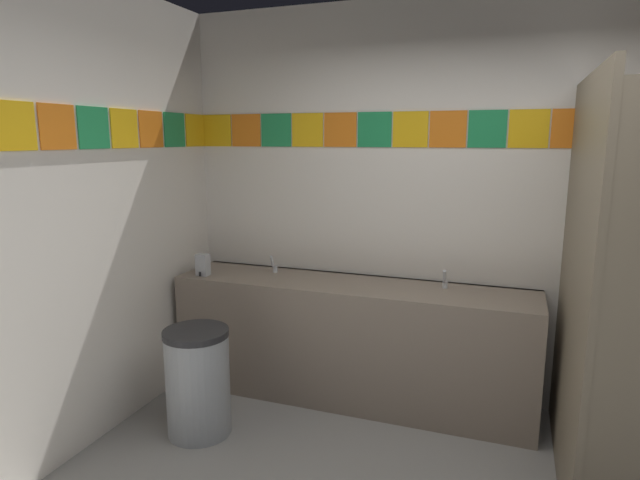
# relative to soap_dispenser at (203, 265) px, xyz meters

# --- Properties ---
(wall_back) EXTENTS (4.31, 0.09, 2.78)m
(wall_back) POSITION_rel_soap_dispenser_xyz_m (1.93, 0.47, 0.46)
(wall_back) COLOR silver
(wall_back) RESTS_ON ground_plane
(wall_side) EXTENTS (0.09, 3.45, 2.78)m
(wall_side) POSITION_rel_soap_dispenser_xyz_m (-0.26, -1.29, 0.46)
(wall_side) COLOR silver
(wall_side) RESTS_ON ground_plane
(vanity_counter) EXTENTS (2.53, 0.55, 0.85)m
(vanity_counter) POSITION_rel_soap_dispenser_xyz_m (1.09, 0.16, -0.50)
(vanity_counter) COLOR gray
(vanity_counter) RESTS_ON ground_plane
(faucet_left) EXTENTS (0.04, 0.10, 0.14)m
(faucet_left) POSITION_rel_soap_dispenser_xyz_m (0.46, 0.25, -0.03)
(faucet_left) COLOR silver
(faucet_left) RESTS_ON vanity_counter
(faucet_right) EXTENTS (0.04, 0.10, 0.14)m
(faucet_right) POSITION_rel_soap_dispenser_xyz_m (1.73, 0.25, -0.03)
(faucet_right) COLOR silver
(faucet_right) RESTS_ON vanity_counter
(soap_dispenser) EXTENTS (0.09, 0.09, 0.16)m
(soap_dispenser) POSITION_rel_soap_dispenser_xyz_m (0.00, 0.00, 0.00)
(soap_dispenser) COLOR #B7BABF
(soap_dispenser) RESTS_ON vanity_counter
(stall_divider) EXTENTS (0.92, 1.39, 2.17)m
(stall_divider) POSITION_rel_soap_dispenser_xyz_m (2.63, -0.51, 0.15)
(stall_divider) COLOR #726651
(stall_divider) RESTS_ON ground_plane
(trash_bin) EXTENTS (0.41, 0.41, 0.69)m
(trash_bin) POSITION_rel_soap_dispenser_xyz_m (0.33, -0.63, -0.59)
(trash_bin) COLOR #999EA3
(trash_bin) RESTS_ON ground_plane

